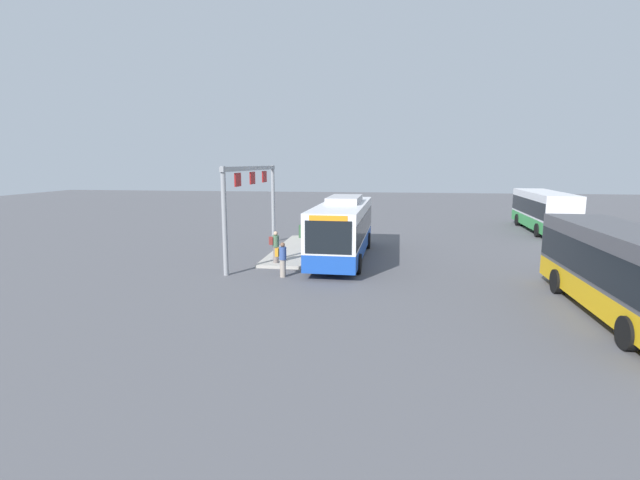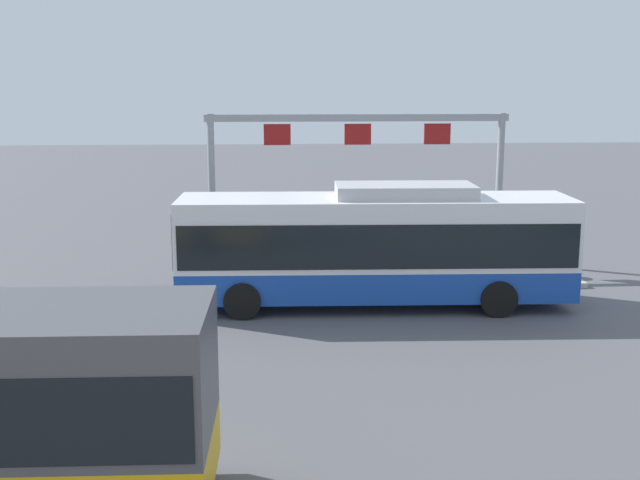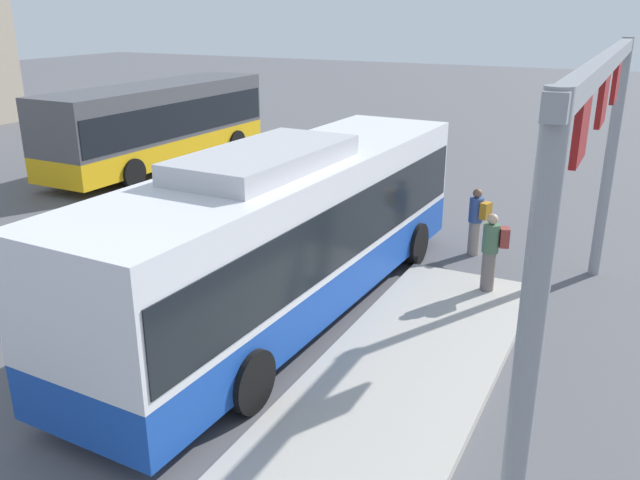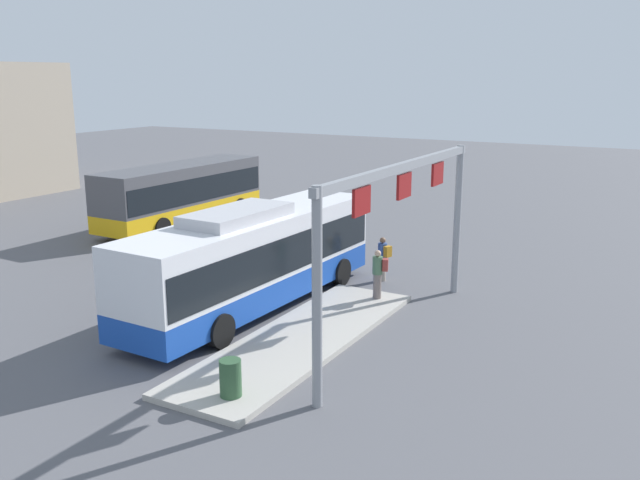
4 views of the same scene
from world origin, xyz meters
TOP-DOWN VIEW (x-y plane):
  - ground_plane at (0.00, 0.00)m, footprint 120.00×120.00m
  - platform_curb at (-1.82, -2.85)m, footprint 10.00×2.80m
  - bus_main at (-0.01, 0.00)m, footprint 11.00×2.97m
  - bus_background_left at (8.83, 10.57)m, footprint 10.06×2.87m
  - person_boarding at (4.82, -2.45)m, footprint 0.46×0.59m
  - person_waiting_near at (2.45, -3.33)m, footprint 0.47×0.59m
  - platform_sign_gantry at (-0.09, -5.20)m, footprint 10.27×0.24m
  - trash_bin at (-5.84, -3.33)m, footprint 0.52×0.52m

SIDE VIEW (x-z plane):
  - ground_plane at x=0.00m, z-range 0.00..0.00m
  - platform_curb at x=-1.82m, z-range 0.00..0.16m
  - trash_bin at x=-5.84m, z-range 0.16..1.06m
  - person_boarding at x=4.82m, z-range 0.06..1.73m
  - person_waiting_near at x=2.45m, z-range 0.22..1.89m
  - bus_background_left at x=8.83m, z-range 0.23..3.33m
  - bus_main at x=-0.01m, z-range 0.08..3.54m
  - platform_sign_gantry at x=-0.09m, z-range 1.20..6.40m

